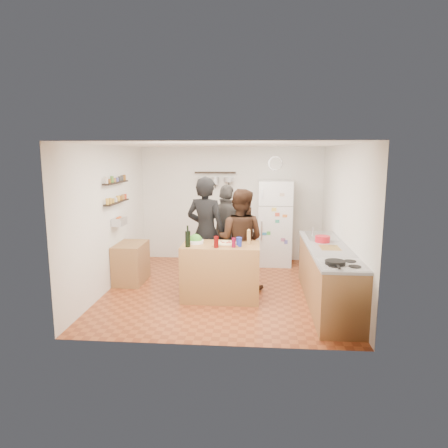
# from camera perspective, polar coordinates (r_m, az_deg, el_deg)

# --- Properties ---
(room_shell) EXTENTS (4.20, 4.20, 4.20)m
(room_shell) POSITION_cam_1_polar(r_m,az_deg,el_deg) (7.19, 0.19, 1.18)
(room_shell) COLOR brown
(room_shell) RESTS_ON ground
(prep_island) EXTENTS (1.25, 0.72, 0.91)m
(prep_island) POSITION_cam_1_polar(r_m,az_deg,el_deg) (6.57, -0.45, -6.79)
(prep_island) COLOR #A3773B
(prep_island) RESTS_ON floor
(pizza_board) EXTENTS (0.42, 0.34, 0.02)m
(pizza_board) POSITION_cam_1_polar(r_m,az_deg,el_deg) (6.42, 0.24, -2.88)
(pizza_board) COLOR #966136
(pizza_board) RESTS_ON prep_island
(pizza) EXTENTS (0.34, 0.34, 0.02)m
(pizza) POSITION_cam_1_polar(r_m,az_deg,el_deg) (6.42, 0.24, -2.72)
(pizza) COLOR #CCBA86
(pizza) RESTS_ON pizza_board
(salad_bowl) EXTENTS (0.27, 0.27, 0.05)m
(salad_bowl) POSITION_cam_1_polar(r_m,az_deg,el_deg) (6.55, -4.09, -2.52)
(salad_bowl) COLOR white
(salad_bowl) RESTS_ON prep_island
(wine_bottle) EXTENTS (0.08, 0.08, 0.25)m
(wine_bottle) POSITION_cam_1_polar(r_m,az_deg,el_deg) (6.28, -5.20, -2.15)
(wine_bottle) COLOR black
(wine_bottle) RESTS_ON prep_island
(wine_glass_near) EXTENTS (0.07, 0.07, 0.18)m
(wine_glass_near) POSITION_cam_1_polar(r_m,az_deg,el_deg) (6.20, -1.12, -2.58)
(wine_glass_near) COLOR #4E0706
(wine_glass_near) RESTS_ON prep_island
(wine_glass_far) EXTENTS (0.06, 0.06, 0.15)m
(wine_glass_far) POSITION_cam_1_polar(r_m,az_deg,el_deg) (6.23, 1.39, -2.68)
(wine_glass_far) COLOR maroon
(wine_glass_far) RESTS_ON prep_island
(pepper_mill) EXTENTS (0.06, 0.06, 0.20)m
(pepper_mill) POSITION_cam_1_polar(r_m,az_deg,el_deg) (6.46, 3.56, -2.03)
(pepper_mill) COLOR #AE8449
(pepper_mill) RESTS_ON prep_island
(salt_canister) EXTENTS (0.09, 0.09, 0.14)m
(salt_canister) POSITION_cam_1_polar(r_m,az_deg,el_deg) (6.30, 2.16, -2.57)
(salt_canister) COLOR navy
(salt_canister) RESTS_ON prep_island
(person_left) EXTENTS (0.83, 0.67, 1.97)m
(person_left) POSITION_cam_1_polar(r_m,az_deg,el_deg) (7.05, -2.60, -1.19)
(person_left) COLOR black
(person_left) RESTS_ON floor
(person_center) EXTENTS (1.00, 0.87, 1.77)m
(person_center) POSITION_cam_1_polar(r_m,az_deg,el_deg) (6.94, 2.32, -2.24)
(person_center) COLOR black
(person_center) RESTS_ON floor
(person_back) EXTENTS (1.13, 0.71, 1.80)m
(person_back) POSITION_cam_1_polar(r_m,az_deg,el_deg) (7.42, 0.46, -1.30)
(person_back) COLOR #2D2A28
(person_back) RESTS_ON floor
(counter_run) EXTENTS (0.63, 2.63, 0.90)m
(counter_run) POSITION_cam_1_polar(r_m,az_deg,el_deg) (6.54, 14.66, -7.26)
(counter_run) COLOR #9E7042
(counter_run) RESTS_ON floor
(stove_top) EXTENTS (0.60, 0.62, 0.02)m
(stove_top) POSITION_cam_1_polar(r_m,az_deg,el_deg) (5.51, 16.55, -5.58)
(stove_top) COLOR white
(stove_top) RESTS_ON counter_run
(skillet) EXTENTS (0.26, 0.26, 0.05)m
(skillet) POSITION_cam_1_polar(r_m,az_deg,el_deg) (5.46, 15.60, -5.32)
(skillet) COLOR black
(skillet) RESTS_ON stove_top
(sink) EXTENTS (0.50, 0.80, 0.03)m
(sink) POSITION_cam_1_polar(r_m,az_deg,el_deg) (7.23, 13.68, -1.75)
(sink) COLOR silver
(sink) RESTS_ON counter_run
(cutting_board) EXTENTS (0.30, 0.40, 0.02)m
(cutting_board) POSITION_cam_1_polar(r_m,az_deg,el_deg) (6.40, 14.87, -3.36)
(cutting_board) COLOR olive
(cutting_board) RESTS_ON counter_run
(red_bowl) EXTENTS (0.24, 0.24, 0.10)m
(red_bowl) POSITION_cam_1_polar(r_m,az_deg,el_deg) (6.76, 13.89, -2.09)
(red_bowl) COLOR red
(red_bowl) RESTS_ON counter_run
(fridge) EXTENTS (0.70, 0.68, 1.80)m
(fridge) POSITION_cam_1_polar(r_m,az_deg,el_deg) (8.58, 7.24, 0.17)
(fridge) COLOR white
(fridge) RESTS_ON floor
(wall_clock) EXTENTS (0.30, 0.03, 0.30)m
(wall_clock) POSITION_cam_1_polar(r_m,az_deg,el_deg) (8.79, 7.33, 8.59)
(wall_clock) COLOR silver
(wall_clock) RESTS_ON back_wall
(spice_shelf_lower) EXTENTS (0.12, 1.00, 0.02)m
(spice_shelf_lower) POSITION_cam_1_polar(r_m,az_deg,el_deg) (7.38, -15.06, 3.02)
(spice_shelf_lower) COLOR black
(spice_shelf_lower) RESTS_ON left_wall
(spice_shelf_upper) EXTENTS (0.12, 1.00, 0.02)m
(spice_shelf_upper) POSITION_cam_1_polar(r_m,az_deg,el_deg) (7.35, -15.18, 5.73)
(spice_shelf_upper) COLOR black
(spice_shelf_upper) RESTS_ON left_wall
(produce_basket) EXTENTS (0.18, 0.35, 0.14)m
(produce_basket) POSITION_cam_1_polar(r_m,az_deg,el_deg) (7.42, -14.72, 0.34)
(produce_basket) COLOR silver
(produce_basket) RESTS_ON left_wall
(side_table) EXTENTS (0.50, 0.80, 0.73)m
(side_table) POSITION_cam_1_polar(r_m,az_deg,el_deg) (7.61, -13.13, -5.42)
(side_table) COLOR #A07A43
(side_table) RESTS_ON floor
(pot_rack) EXTENTS (0.90, 0.04, 0.04)m
(pot_rack) POSITION_cam_1_polar(r_m,az_deg,el_deg) (8.76, -1.27, 7.35)
(pot_rack) COLOR black
(pot_rack) RESTS_ON back_wall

